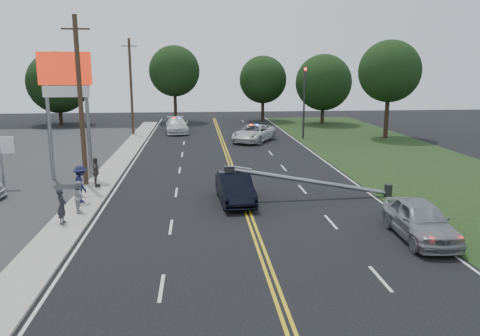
{
  "coord_description": "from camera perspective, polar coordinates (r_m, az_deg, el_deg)",
  "views": [
    {
      "loc": [
        -2.44,
        -16.29,
        7.07
      ],
      "look_at": [
        -0.14,
        8.48,
        1.7
      ],
      "focal_mm": 35.0,
      "sensor_mm": 36.0,
      "label": 1
    }
  ],
  "objects": [
    {
      "name": "utility_pole_mid",
      "position": [
        29.15,
        -18.87,
        7.63
      ],
      "size": [
        1.6,
        0.28,
        10.0
      ],
      "color": "#382619",
      "rests_on": "ground"
    },
    {
      "name": "traffic_signal",
      "position": [
        47.6,
        7.84,
        8.62
      ],
      "size": [
        0.28,
        0.41,
        7.05
      ],
      "color": "#2D2D30",
      "rests_on": "ground"
    },
    {
      "name": "tree_5",
      "position": [
        63.01,
        -21.31,
        9.68
      ],
      "size": [
        7.54,
        7.54,
        8.99
      ],
      "color": "black",
      "rests_on": "ground"
    },
    {
      "name": "small_sign",
      "position": [
        30.92,
        -27.19,
        2.02
      ],
      "size": [
        1.6,
        0.14,
        3.1
      ],
      "color": "gray",
      "rests_on": "ground"
    },
    {
      "name": "crashed_sedan",
      "position": [
        24.9,
        -0.61,
        -2.46
      ],
      "size": [
        1.96,
        4.81,
        1.55
      ],
      "primitive_type": "imported",
      "rotation": [
        0.0,
        0.0,
        0.07
      ],
      "color": "black",
      "rests_on": "ground"
    },
    {
      "name": "bystander_b",
      "position": [
        24.18,
        -18.97,
        -3.3
      ],
      "size": [
        0.8,
        0.9,
        1.54
      ],
      "primitive_type": "imported",
      "rotation": [
        0.0,
        0.0,
        1.92
      ],
      "color": "#A1A1A5",
      "rests_on": "sidewalk"
    },
    {
      "name": "tree_7",
      "position": [
        63.23,
        2.81,
        10.71
      ],
      "size": [
        6.27,
        6.27,
        8.6
      ],
      "color": "black",
      "rests_on": "ground"
    },
    {
      "name": "bystander_c",
      "position": [
        25.82,
        -18.83,
        -1.85
      ],
      "size": [
        1.25,
        1.46,
        1.96
      ],
      "primitive_type": "imported",
      "rotation": [
        0.0,
        0.0,
        2.08
      ],
      "color": "#1A1E43",
      "rests_on": "sidewalk"
    },
    {
      "name": "bystander_d",
      "position": [
        28.88,
        -17.17,
        -0.49
      ],
      "size": [
        0.58,
        1.09,
        1.77
      ],
      "primitive_type": "imported",
      "rotation": [
        0.0,
        0.0,
        1.72
      ],
      "color": "#514541",
      "rests_on": "sidewalk"
    },
    {
      "name": "grass_verge",
      "position": [
        31.54,
        25.25,
        -1.94
      ],
      "size": [
        12.0,
        80.0,
        0.01
      ],
      "primitive_type": "cube",
      "color": "black",
      "rests_on": "ground"
    },
    {
      "name": "tree_9",
      "position": [
        49.67,
        17.77,
        11.16
      ],
      "size": [
        6.15,
        6.15,
        9.76
      ],
      "color": "black",
      "rests_on": "ground"
    },
    {
      "name": "sidewalk",
      "position": [
        27.85,
        -17.5,
        -2.97
      ],
      "size": [
        1.8,
        70.0,
        0.12
      ],
      "primitive_type": "cube",
      "color": "#A7A397",
      "rests_on": "ground"
    },
    {
      "name": "tree_8",
      "position": [
        60.48,
        10.15,
        10.22
      ],
      "size": [
        7.02,
        7.02,
        8.72
      ],
      "color": "black",
      "rests_on": "ground"
    },
    {
      "name": "bystander_a",
      "position": [
        22.64,
        -20.9,
        -4.36
      ],
      "size": [
        0.4,
        0.6,
        1.63
      ],
      "primitive_type": "imported",
      "rotation": [
        0.0,
        0.0,
        1.58
      ],
      "color": "#25242B",
      "rests_on": "sidewalk"
    },
    {
      "name": "fallen_streetlight",
      "position": [
        25.91,
        9.68,
        -1.72
      ],
      "size": [
        9.36,
        0.44,
        1.91
      ],
      "color": "#2D2D30",
      "rests_on": "ground"
    },
    {
      "name": "pylon_sign",
      "position": [
        31.36,
        -20.48,
        9.47
      ],
      "size": [
        3.2,
        0.35,
        8.0
      ],
      "color": "gray",
      "rests_on": "ground"
    },
    {
      "name": "centerline_yellow",
      "position": [
        27.33,
        0.01,
        -2.79
      ],
      "size": [
        0.36,
        80.0,
        0.0
      ],
      "primitive_type": "cube",
      "color": "gold",
      "rests_on": "ground"
    },
    {
      "name": "emergency_a",
      "position": [
        45.4,
        1.72,
        4.26
      ],
      "size": [
        5.3,
        6.47,
        1.64
      ],
      "primitive_type": "imported",
      "rotation": [
        0.0,
        0.0,
        -0.52
      ],
      "color": "silver",
      "rests_on": "ground"
    },
    {
      "name": "ground",
      "position": [
        17.92,
        3.02,
        -11.07
      ],
      "size": [
        120.0,
        120.0,
        0.0
      ],
      "primitive_type": "plane",
      "color": "black",
      "rests_on": "ground"
    },
    {
      "name": "waiting_sedan",
      "position": [
        21.06,
        21.11,
        -5.92
      ],
      "size": [
        2.17,
        4.9,
        1.64
      ],
      "primitive_type": "imported",
      "rotation": [
        0.0,
        0.0,
        -0.05
      ],
      "color": "gray",
      "rests_on": "ground"
    },
    {
      "name": "tree_6",
      "position": [
        62.23,
        -8.01,
        11.62
      ],
      "size": [
        6.55,
        6.55,
        9.87
      ],
      "color": "black",
      "rests_on": "ground"
    },
    {
      "name": "emergency_b",
      "position": [
        51.93,
        -7.72,
        5.16
      ],
      "size": [
        2.81,
        5.86,
        1.65
      ],
      "primitive_type": "imported",
      "rotation": [
        0.0,
        0.0,
        0.09
      ],
      "color": "silver",
      "rests_on": "ground"
    },
    {
      "name": "utility_pole_far",
      "position": [
        50.78,
        -13.13,
        9.63
      ],
      "size": [
        1.6,
        0.28,
        10.0
      ],
      "color": "#382619",
      "rests_on": "ground"
    }
  ]
}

